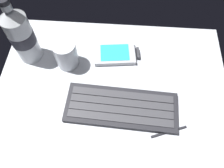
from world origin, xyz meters
The scene contains 6 objects.
ground_plane centered at (0.00, -0.23, -0.99)cm, with size 64.00×48.00×2.80cm.
keyboard centered at (2.81, -5.55, 0.81)cm, with size 29.45×12.26×1.70cm.
handheld_device centered at (0.66, 11.52, 0.73)cm, with size 13.38×8.95×1.50cm.
juice_cup centered at (-13.41, 7.83, 3.91)cm, with size 6.40×6.40×8.50cm.
water_bottle centered at (-24.92, 9.80, 9.01)cm, with size 6.73×6.73×20.80cm.
stylus_pen centered at (15.00, -11.00, 0.35)cm, with size 0.70×0.70×9.50cm, color #26262B.
Camera 1 is at (2.02, -28.27, 54.59)cm, focal length 35.79 mm.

